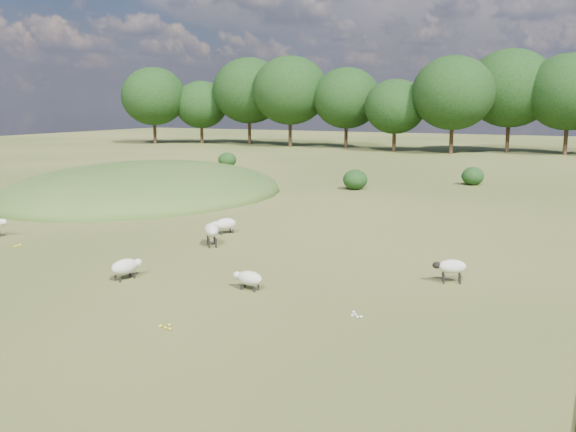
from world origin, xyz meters
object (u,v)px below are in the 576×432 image
object	(u,v)px
sheep_0	(225,224)
sheep_2	(249,278)
sheep_5	(451,267)
sheep_3	(125,267)
sheep_4	(212,230)

from	to	relation	value
sheep_0	sheep_2	world-z (taller)	sheep_0
sheep_0	sheep_5	distance (m)	11.06
sheep_0	sheep_5	world-z (taller)	sheep_5
sheep_0	sheep_3	distance (m)	7.71
sheep_2	sheep_5	bearing A→B (deg)	-141.96
sheep_0	sheep_3	size ratio (longest dim) A/B	1.00
sheep_2	sheep_3	xyz separation A→B (m)	(-4.16, -0.74, 0.05)
sheep_4	sheep_5	xyz separation A→B (m)	(9.72, -1.10, -0.11)
sheep_0	sheep_4	xyz separation A→B (m)	(0.81, -2.28, 0.21)
sheep_2	sheep_4	distance (m)	6.37
sheep_0	sheep_3	world-z (taller)	sheep_0
sheep_3	sheep_5	xyz separation A→B (m)	(9.51, 4.26, 0.11)
sheep_0	sheep_4	size ratio (longest dim) A/B	0.98
sheep_0	sheep_4	bearing A→B (deg)	49.75
sheep_2	sheep_3	distance (m)	4.23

